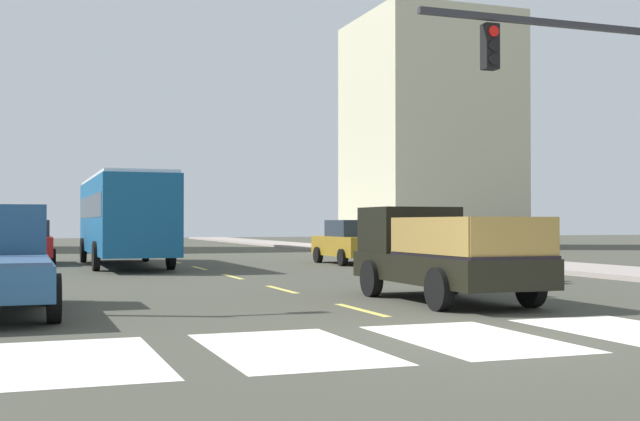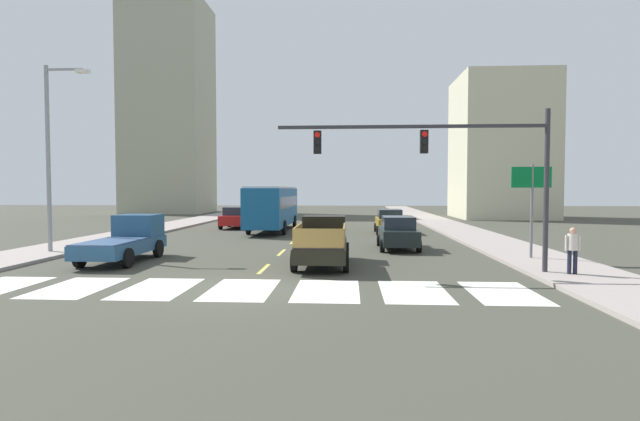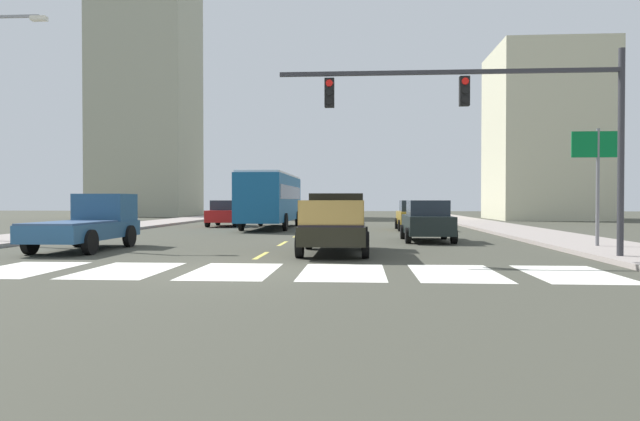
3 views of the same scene
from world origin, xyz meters
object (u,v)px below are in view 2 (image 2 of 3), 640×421
object	(u,v)px
sedan_near_left	(390,221)
streetlight_left	(51,151)
pickup_dark	(127,240)
sedan_mid	(236,218)
city_bus	(273,205)
sedan_near_right	(398,233)
direction_sign_green	(531,191)
pedestrian_waiting	(573,247)
pickup_stakebed	(323,242)
traffic_signal_gantry	(457,159)

from	to	relation	value
sedan_near_left	streetlight_left	bearing A→B (deg)	-142.65
pickup_dark	sedan_mid	bearing A→B (deg)	91.06
city_bus	streetlight_left	bearing A→B (deg)	-123.64
sedan_near_right	sedan_mid	distance (m)	17.59
direction_sign_green	streetlight_left	world-z (taller)	streetlight_left
sedan_near_left	pedestrian_waiting	distance (m)	17.98
city_bus	direction_sign_green	size ratio (longest dim) A/B	2.57
pickup_stakebed	sedan_near_right	distance (m)	6.46
pickup_stakebed	sedan_near_right	bearing A→B (deg)	55.29
sedan_near_right	streetlight_left	distance (m)	17.52
pickup_stakebed	traffic_signal_gantry	world-z (taller)	traffic_signal_gantry
pickup_dark	sedan_near_right	distance (m)	13.19
direction_sign_green	city_bus	bearing A→B (deg)	132.87
sedan_mid	traffic_signal_gantry	xyz separation A→B (m)	(13.01, -20.80, 3.37)
sedan_near_left	direction_sign_green	world-z (taller)	direction_sign_green
pickup_dark	streetlight_left	bearing A→B (deg)	161.25
traffic_signal_gantry	pedestrian_waiting	size ratio (longest dim) A/B	5.96
pickup_dark	pickup_stakebed	bearing A→B (deg)	-0.49
sedan_mid	pedestrian_waiting	size ratio (longest dim) A/B	2.68
pickup_dark	traffic_signal_gantry	xyz separation A→B (m)	(13.64, -2.83, 3.31)
sedan_mid	direction_sign_green	xyz separation A→B (m)	(16.99, -17.13, 2.17)
pickup_dark	traffic_signal_gantry	distance (m)	14.31
pickup_stakebed	traffic_signal_gantry	xyz separation A→B (m)	(4.99, -2.29, 3.29)
traffic_signal_gantry	sedan_near_right	bearing A→B (deg)	100.03
streetlight_left	city_bus	bearing A→B (deg)	58.13
sedan_mid	sedan_near_left	xyz separation A→B (m)	(11.98, -3.97, 0.00)
sedan_near_left	sedan_mid	bearing A→B (deg)	163.44
direction_sign_green	sedan_mid	bearing A→B (deg)	134.77
city_bus	sedan_near_left	size ratio (longest dim) A/B	2.45
city_bus	sedan_mid	size ratio (longest dim) A/B	2.45
traffic_signal_gantry	pickup_dark	bearing A→B (deg)	168.29
streetlight_left	pickup_dark	bearing A→B (deg)	-21.83
pickup_stakebed	pedestrian_waiting	distance (m)	9.33
streetlight_left	pedestrian_waiting	size ratio (longest dim) A/B	5.49
city_bus	traffic_signal_gantry	xyz separation A→B (m)	(9.60, -18.31, 2.28)
pickup_stakebed	city_bus	world-z (taller)	city_bus
sedan_mid	pickup_dark	bearing A→B (deg)	-94.30
pickup_dark	sedan_mid	size ratio (longest dim) A/B	1.18
pickup_stakebed	pickup_dark	bearing A→B (deg)	176.02
city_bus	pickup_stakebed	bearing A→B (deg)	-75.72
sedan_mid	sedan_near_right	bearing A→B (deg)	-50.79
pedestrian_waiting	traffic_signal_gantry	bearing A→B (deg)	23.04
direction_sign_green	pedestrian_waiting	bearing A→B (deg)	-90.78
sedan_near_left	direction_sign_green	size ratio (longest dim) A/B	1.05
city_bus	sedan_mid	xyz separation A→B (m)	(-3.40, 2.49, -1.09)
pedestrian_waiting	streetlight_left	bearing A→B (deg)	16.57
direction_sign_green	sedan_near_right	bearing A→B (deg)	143.45
sedan_mid	sedan_near_left	size ratio (longest dim) A/B	1.00
sedan_near_right	traffic_signal_gantry	xyz separation A→B (m)	(1.35, -7.63, 3.37)
sedan_near_right	traffic_signal_gantry	world-z (taller)	traffic_signal_gantry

